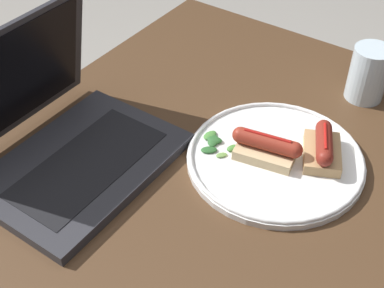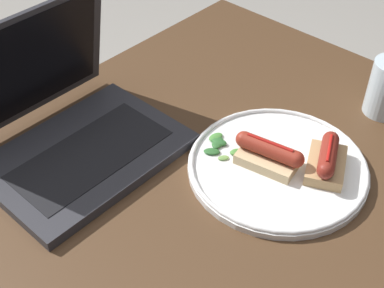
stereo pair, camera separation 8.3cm
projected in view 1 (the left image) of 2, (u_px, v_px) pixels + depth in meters
The scene contains 7 objects.
desk at pixel (170, 259), 0.83m from camera, with size 1.24×0.80×0.70m.
laptop at pixel (62, 140), 0.87m from camera, with size 0.32×0.27×0.23m.
plate at pixel (275, 158), 0.89m from camera, with size 0.29×0.29×0.02m.
sausage_toast_left at pixel (323, 148), 0.87m from camera, with size 0.11×0.09×0.05m.
sausage_toast_middle at pixel (266, 147), 0.87m from camera, with size 0.08×0.12×0.05m.
salad_pile at pixel (216, 143), 0.91m from camera, with size 0.06×0.07×0.01m.
drinking_glass at pixel (368, 74), 0.99m from camera, with size 0.07×0.07×0.11m.
Camera 1 is at (-0.39, -0.32, 1.32)m, focal length 50.00 mm.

